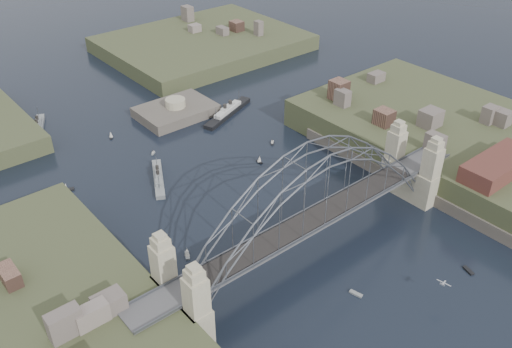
% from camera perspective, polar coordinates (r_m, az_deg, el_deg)
% --- Properties ---
extents(ground, '(500.00, 500.00, 0.00)m').
position_cam_1_polar(ground, '(115.98, 5.74, -7.90)').
color(ground, black).
rests_on(ground, ground).
extents(bridge, '(84.00, 13.80, 24.60)m').
position_cam_1_polar(bridge, '(108.34, 6.10, -2.97)').
color(bridge, '#525254').
rests_on(bridge, ground).
extents(shore_east, '(50.50, 90.00, 12.00)m').
position_cam_1_polar(shore_east, '(154.38, 21.13, 2.10)').
color(shore_east, '#3C4226').
rests_on(shore_east, ground).
extents(headland_ne, '(70.00, 55.00, 9.50)m').
position_cam_1_polar(headland_ne, '(218.01, -5.46, 12.79)').
color(headland_ne, '#3C4226').
rests_on(headland_ne, ground).
extents(fort_island, '(22.00, 16.00, 9.40)m').
position_cam_1_polar(fort_island, '(168.69, -8.21, 5.90)').
color(fort_island, '#4F483F').
rests_on(fort_island, ground).
extents(wharf_shed, '(20.00, 8.00, 4.00)m').
position_cam_1_polar(wharf_shed, '(134.79, 23.76, 0.80)').
color(wharf_shed, '#592D26').
rests_on(wharf_shed, shore_east).
extents(naval_cruiser_near, '(9.65, 15.79, 4.99)m').
position_cam_1_polar(naval_cruiser_near, '(138.00, -10.06, -0.41)').
color(naval_cruiser_near, gray).
rests_on(naval_cruiser_near, ground).
extents(naval_cruiser_far, '(8.89, 15.61, 5.47)m').
position_cam_1_polar(naval_cruiser_far, '(170.03, -21.53, 4.48)').
color(naval_cruiser_far, gray).
rests_on(naval_cruiser_far, ground).
extents(ocean_liner, '(21.89, 11.21, 5.49)m').
position_cam_1_polar(ocean_liner, '(167.18, -2.93, 6.40)').
color(ocean_liner, black).
rests_on(ocean_liner, ground).
extents(aeroplane, '(1.51, 2.74, 0.40)m').
position_cam_1_polar(aeroplane, '(107.28, 18.80, -10.64)').
color(aeroplane, silver).
extents(small_boat_a, '(1.92, 2.63, 2.38)m').
position_cam_1_polar(small_boat_a, '(114.48, -7.13, -8.10)').
color(small_boat_a, beige).
rests_on(small_boat_a, ground).
extents(small_boat_b, '(1.09, 2.02, 2.38)m').
position_cam_1_polar(small_boat_b, '(142.94, 0.36, 1.52)').
color(small_boat_b, beige).
rests_on(small_boat_b, ground).
extents(small_boat_c, '(1.43, 2.69, 0.45)m').
position_cam_1_polar(small_boat_c, '(107.89, 10.28, -12.08)').
color(small_boat_c, beige).
rests_on(small_boat_c, ground).
extents(small_boat_d, '(2.01, 1.96, 1.43)m').
position_cam_1_polar(small_boat_d, '(151.79, 1.70, 3.24)').
color(small_boat_d, beige).
rests_on(small_boat_d, ground).
extents(small_boat_e, '(3.89, 2.48, 2.38)m').
position_cam_1_polar(small_boat_e, '(140.02, -19.04, -1.41)').
color(small_boat_e, beige).
rests_on(small_boat_e, ground).
extents(small_boat_f, '(1.58, 1.34, 1.43)m').
position_cam_1_polar(small_boat_f, '(149.46, -10.57, 2.13)').
color(small_boat_f, beige).
rests_on(small_boat_f, ground).
extents(small_boat_g, '(1.61, 2.70, 0.45)m').
position_cam_1_polar(small_boat_g, '(118.50, 21.09, -9.29)').
color(small_boat_g, beige).
rests_on(small_boat_g, ground).
extents(small_boat_h, '(1.62, 2.00, 2.38)m').
position_cam_1_polar(small_boat_h, '(159.40, -14.77, 3.91)').
color(small_boat_h, beige).
rests_on(small_boat_h, ground).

